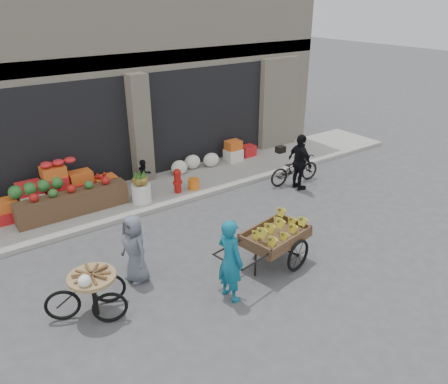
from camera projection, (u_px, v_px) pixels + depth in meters
ground at (245, 255)px, 9.68m from camera, size 80.00×80.00×0.00m
sidewalk at (158, 191)px, 12.68m from camera, size 18.00×2.20×0.12m
building at (95, 58)px, 14.21m from camera, size 14.00×6.45×7.00m
fruit_display at (66, 189)px, 11.32m from camera, size 3.10×1.12×1.24m
pineapple_bin at (141, 193)px, 11.79m from camera, size 0.52×0.52×0.50m
fire_hydrant at (177, 180)px, 12.28m from camera, size 0.22×0.22×0.71m
orange_bucket at (194, 184)px, 12.60m from camera, size 0.32×0.32×0.30m
right_bay_goods at (220, 156)px, 14.37m from camera, size 3.35×0.60×0.70m
seated_person at (144, 176)px, 12.35m from camera, size 0.51×0.43×0.93m
banana_cart at (274, 235)px, 9.04m from camera, size 2.50×1.35×0.99m
vendor_woman at (230, 260)px, 8.00m from camera, size 0.45×0.64×1.66m
tricycle_cart at (93, 288)px, 7.67m from camera, size 1.45×1.08×0.95m
vendor_grey at (135, 249)px, 8.57m from camera, size 0.56×0.77×1.44m
bicycle at (294, 169)px, 13.18m from camera, size 1.77×0.79×0.90m
cyclist at (300, 162)px, 12.61m from camera, size 0.51×1.01×1.66m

